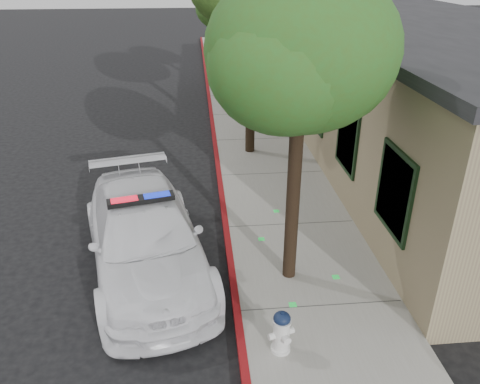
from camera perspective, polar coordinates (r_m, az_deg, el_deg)
name	(u,v)px	position (r m, az deg, el deg)	size (l,w,h in m)	color
ground	(234,317)	(8.93, -0.75, -15.05)	(120.00, 120.00, 0.00)	black
sidewalk	(289,226)	(11.49, 6.01, -4.21)	(3.20, 60.00, 0.15)	gray
red_curb	(226,229)	(11.30, -1.70, -4.58)	(0.14, 60.00, 0.16)	maroon
clapboard_building	(404,80)	(17.64, 19.36, 12.74)	(7.30, 20.89, 4.24)	#92865F
police_car	(145,236)	(9.90, -11.54, -5.28)	(3.39, 5.83, 1.71)	white
fire_hydrant	(281,331)	(7.89, 5.09, -16.59)	(0.46, 0.40, 0.79)	silver
street_tree_near	(302,58)	(7.97, 7.57, 15.93)	(3.20, 3.21, 5.82)	black
street_tree_far	(228,5)	(21.89, -1.44, 21.81)	(2.95, 2.77, 5.23)	black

